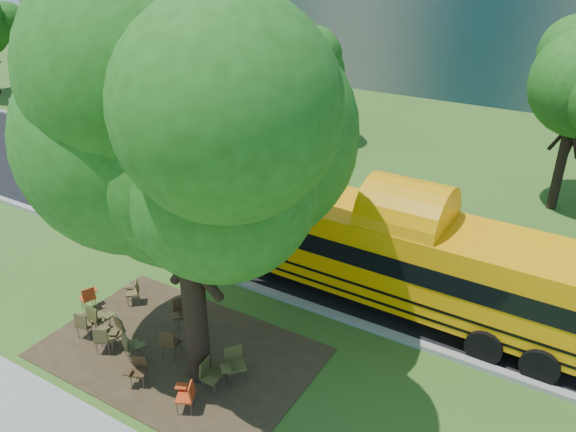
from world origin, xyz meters
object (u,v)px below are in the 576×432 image
Objects in this scene: main_tree at (182,167)px; bg_car_white at (33,113)px; chair_1 at (98,317)px; pedestrian_a at (103,101)px; chair_4 at (131,344)px; chair_5 at (138,368)px; bg_car_silver at (81,137)px; chair_0 at (85,323)px; chair_11 at (171,341)px; chair_6 at (187,394)px; chair_10 at (181,310)px; chair_8 at (89,296)px; chair_2 at (104,337)px; chair_3 at (115,330)px; chair_9 at (134,290)px; black_car at (127,205)px; chair_12 at (234,361)px; bg_car_red at (207,152)px; chair_7 at (209,373)px; pedestrian_b at (68,95)px; school_bus at (399,256)px.

bg_car_white is (-21.89, 11.69, -4.99)m from main_tree.
pedestrian_a is at bearing 142.82° from chair_1.
bg_car_white reaches higher than chair_4.
bg_car_silver is at bearing -61.77° from chair_5.
pedestrian_a is at bearing 123.55° from chair_0.
chair_1 reaches higher than chair_11.
chair_10 reaches higher than chair_6.
bg_car_white is at bearing 78.91° from chair_8.
chair_3 is at bearing 54.11° from chair_2.
chair_11 is at bearing -74.68° from chair_8.
chair_9 is at bearing 139.67° from chair_11.
black_car is at bearing -68.17° from chair_5.
pedestrian_a is (-20.31, 14.59, 0.29)m from chair_12.
chair_11 is at bearing -169.75° from bg_car_red.
chair_3 reaches higher than chair_9.
chair_7 is 1.13× the size of chair_8.
main_tree reaches higher than black_car.
chair_9 is at bearing -118.28° from chair_7.
chair_11 is 17.68m from bg_car_silver.
pedestrian_b reaches higher than chair_10.
main_tree is 11.24× the size of chair_4.
chair_12 is 0.24× the size of bg_car_silver.
pedestrian_a is (-16.82, 15.49, 0.38)m from chair_2.
chair_10 is (1.90, 1.69, 0.06)m from chair_0.
chair_8 is at bearing -144.40° from bg_car_silver.
main_tree is 7.30m from school_bus.
school_bus is at bearing -147.87° from chair_5.
chair_10 is at bearing -97.49° from bg_car_white.
chair_10 is (-2.15, 2.30, 0.07)m from chair_6.
pedestrian_a is at bearing 43.83° from pedestrian_b.
pedestrian_b is (-22.89, 15.75, 0.38)m from chair_6.
black_car reaches higher than chair_10.
chair_9 is (-1.00, 1.68, -0.08)m from chair_3.
chair_1 is 1.13× the size of chair_2.
chair_11 is 0.23× the size of bg_car_white.
pedestrian_b is at bearing 39.85° from bg_car_silver.
chair_7 is (1.64, 0.68, 0.08)m from chair_5.
bg_car_silver reaches higher than chair_12.
chair_1 is at bearing -155.00° from black_car.
chair_7 is at bearing -21.72° from chair_2.
chair_8 is 0.22× the size of black_car.
chair_9 is 4.58m from chair_12.
bg_car_red is 11.13m from pedestrian_a.
chair_1 is 21.93m from bg_car_white.
bg_car_red is (-6.21, 12.12, 0.14)m from chair_2.
black_car is (-7.85, 5.34, -4.96)m from main_tree.
chair_4 is at bearing 3.99° from pedestrian_b.
chair_0 is 0.18× the size of bg_car_red.
pedestrian_b is (-17.90, 14.20, 0.40)m from chair_8.
chair_11 is 0.52× the size of pedestrian_b.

